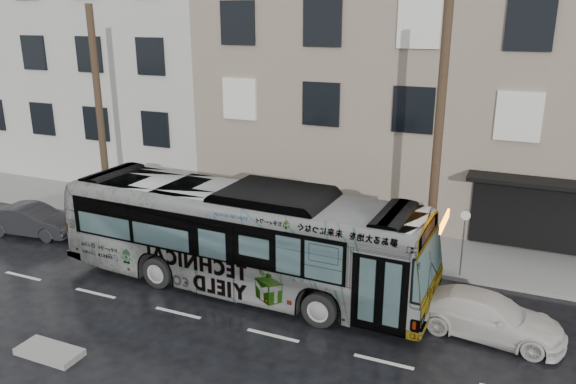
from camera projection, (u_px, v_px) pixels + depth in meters
name	position (u px, v px, depth m)	size (l,w,h in m)	color
ground	(219.00, 279.00, 19.32)	(120.00, 120.00, 0.00)	black
sidewalk	(278.00, 230.00, 23.59)	(90.00, 3.60, 0.15)	gray
building_taupe	(439.00, 85.00, 26.90)	(20.00, 12.00, 11.00)	gray
building_grey	(83.00, 27.00, 36.18)	(26.00, 15.00, 16.00)	#B4B2AA
utility_pole_front	(438.00, 144.00, 18.36)	(0.30, 0.30, 9.00)	#433321
utility_pole_rear	(100.00, 116.00, 23.66)	(0.30, 0.30, 9.00)	#433321
sign_post	(463.00, 243.00, 18.93)	(0.06, 0.06, 2.40)	slate
bus	(241.00, 237.00, 18.37)	(2.96, 12.66, 3.53)	#B2B2B2
white_sedan	(488.00, 315.00, 15.80)	(1.70, 4.18, 1.21)	silver
dark_sedan	(32.00, 220.00, 23.10)	(1.34, 3.85, 1.27)	black
slush_pile	(50.00, 352.00, 14.98)	(1.80, 0.80, 0.18)	gray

